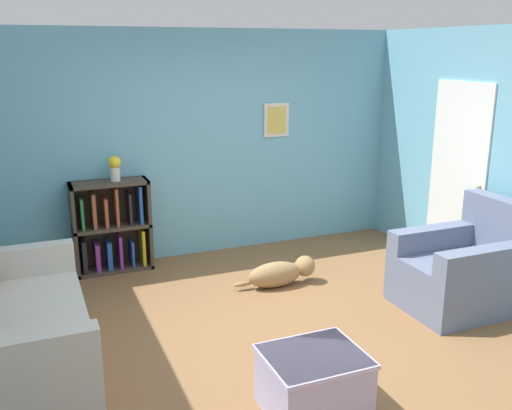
% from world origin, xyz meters
% --- Properties ---
extents(ground_plane, '(14.00, 14.00, 0.00)m').
position_xyz_m(ground_plane, '(0.00, 0.00, 0.00)').
color(ground_plane, brown).
extents(wall_back, '(5.60, 0.13, 2.60)m').
position_xyz_m(wall_back, '(0.00, 2.25, 1.30)').
color(wall_back, '#6BADC6').
rests_on(wall_back, ground_plane).
extents(couch, '(0.89, 1.88, 0.84)m').
position_xyz_m(couch, '(-2.01, 0.16, 0.32)').
color(couch, beige).
rests_on(couch, ground_plane).
extents(bookshelf, '(0.83, 0.32, 1.01)m').
position_xyz_m(bookshelf, '(-1.04, 2.04, 0.48)').
color(bookshelf, '#42382D').
rests_on(bookshelf, ground_plane).
extents(recliner_chair, '(1.07, 0.85, 1.01)m').
position_xyz_m(recliner_chair, '(1.90, -0.16, 0.36)').
color(recliner_chair, slate).
rests_on(recliner_chair, ground_plane).
extents(coffee_table, '(0.66, 0.57, 0.43)m').
position_xyz_m(coffee_table, '(-0.20, -1.09, 0.23)').
color(coffee_table, '#ADA3CC').
rests_on(coffee_table, ground_plane).
extents(dog, '(0.89, 0.24, 0.28)m').
position_xyz_m(dog, '(0.50, 0.92, 0.14)').
color(dog, '#9E7A4C').
rests_on(dog, ground_plane).
extents(vase, '(0.14, 0.14, 0.27)m').
position_xyz_m(vase, '(-0.96, 2.02, 1.16)').
color(vase, silver).
rests_on(vase, bookshelf).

